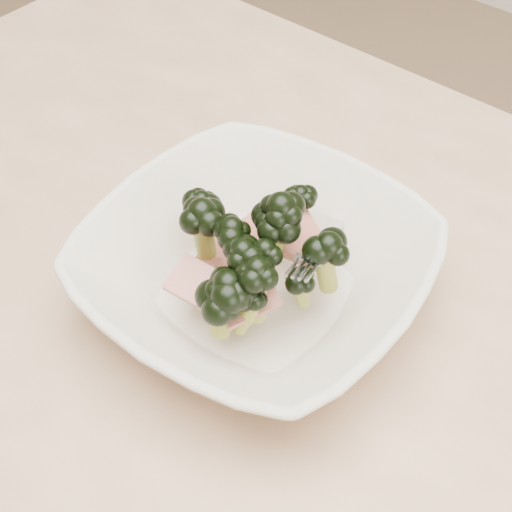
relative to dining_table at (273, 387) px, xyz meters
name	(u,v)px	position (x,y,z in m)	size (l,w,h in m)	color
dining_table	(273,387)	(0.00, 0.00, 0.00)	(1.20, 0.80, 0.75)	tan
broccoli_dish	(256,266)	(-0.03, 0.01, 0.14)	(0.30, 0.30, 0.13)	beige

